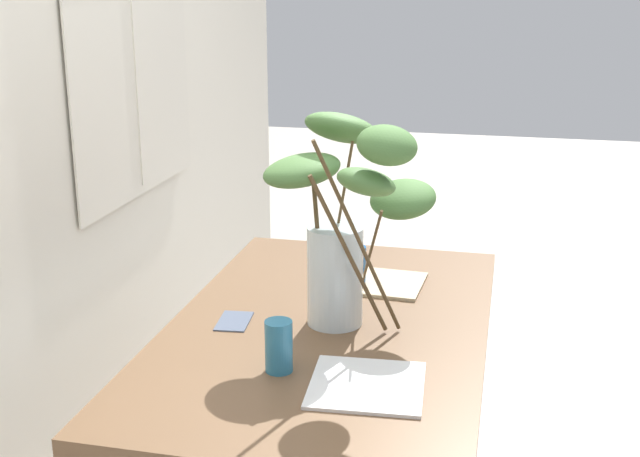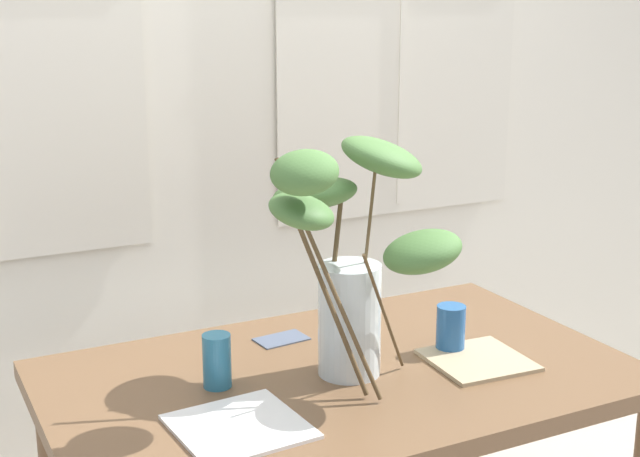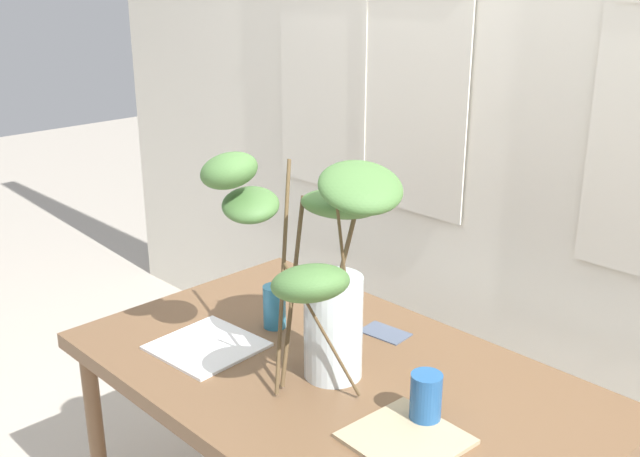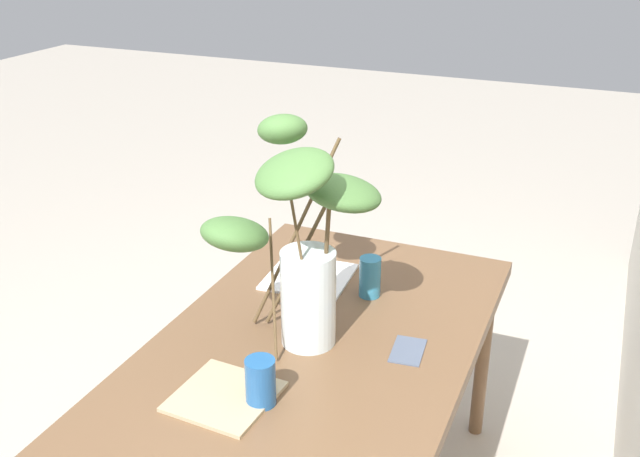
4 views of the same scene
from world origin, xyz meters
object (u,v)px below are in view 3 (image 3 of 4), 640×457
at_px(plate_square_left, 207,346).
at_px(dining_table, 333,389).
at_px(vase_with_branches, 321,264).
at_px(plate_square_right, 406,439).
at_px(drinking_glass_blue_left, 274,307).
at_px(drinking_glass_blue_right, 426,398).

bearing_deg(plate_square_left, dining_table, 26.47).
distance_m(dining_table, vase_with_branches, 0.40).
xyz_separation_m(dining_table, plate_square_right, (0.35, -0.11, 0.07)).
bearing_deg(drinking_glass_blue_left, dining_table, -10.40).
height_order(drinking_glass_blue_right, plate_square_left, drinking_glass_blue_right).
bearing_deg(vase_with_branches, drinking_glass_blue_left, 161.10).
relative_size(drinking_glass_blue_right, plate_square_left, 0.47).
height_order(dining_table, plate_square_left, plate_square_left).
bearing_deg(drinking_glass_blue_left, plate_square_left, -98.74).
distance_m(plate_square_left, plate_square_right, 0.71).
distance_m(vase_with_branches, drinking_glass_blue_left, 0.43).
bearing_deg(plate_square_right, vase_with_branches, 170.43).
xyz_separation_m(drinking_glass_blue_left, drinking_glass_blue_right, (0.65, -0.07, -0.00)).
height_order(vase_with_branches, drinking_glass_blue_right, vase_with_branches).
bearing_deg(drinking_glass_blue_right, drinking_glass_blue_left, 173.80).
height_order(dining_table, drinking_glass_blue_right, drinking_glass_blue_right).
distance_m(vase_with_branches, plate_square_right, 0.48).
bearing_deg(drinking_glass_blue_left, drinking_glass_blue_right, -6.20).
height_order(vase_with_branches, plate_square_left, vase_with_branches).
height_order(drinking_glass_blue_left, plate_square_left, drinking_glass_blue_left).
relative_size(dining_table, plate_square_left, 5.37).
bearing_deg(drinking_glass_blue_right, vase_with_branches, -173.36).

